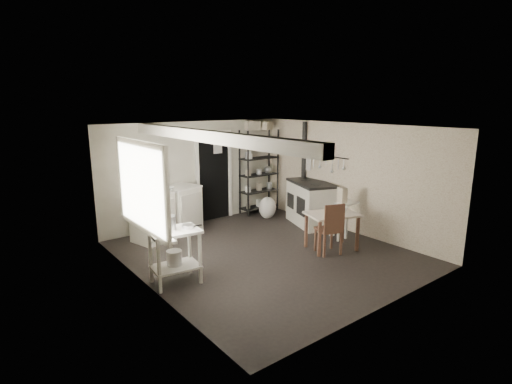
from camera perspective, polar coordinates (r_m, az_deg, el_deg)
floor at (r=7.42m, az=1.44°, el=-8.73°), size 5.00×5.00×0.00m
ceiling at (r=6.91m, az=1.55°, el=9.31°), size 5.00×5.00×0.00m
wall_back at (r=9.11m, az=-8.53°, el=2.72°), size 4.50×0.02×2.30m
wall_front at (r=5.45m, az=18.46°, el=-4.62°), size 4.50×0.02×2.30m
wall_left at (r=5.95m, az=-15.53°, el=-2.97°), size 0.02×5.00×2.30m
wall_right at (r=8.65m, az=13.10°, el=2.00°), size 0.02×5.00×2.30m
window at (r=6.06m, az=-16.20°, el=0.68°), size 0.12×1.76×1.28m
doorway at (r=9.34m, az=-6.01°, el=2.10°), size 0.96×0.10×2.08m
ceiling_beam at (r=6.23m, az=-7.10°, el=7.91°), size 0.18×5.00×0.18m
wallpaper_panel at (r=8.64m, az=13.06°, el=1.99°), size 0.01×5.00×2.30m
utensil_rail at (r=8.93m, az=10.00°, el=5.06°), size 0.06×1.20×0.44m
prep_table at (r=6.25m, az=-11.46°, el=-9.24°), size 0.80×0.62×0.85m
stockpot at (r=6.10m, az=-12.46°, el=-4.48°), size 0.24×0.24×0.25m
saucepan at (r=6.17m, az=-9.72°, el=-5.04°), size 0.24×0.24×0.10m
bucket at (r=6.28m, az=-11.59°, el=-9.29°), size 0.27×0.27×0.25m
base_cabinets at (r=8.39m, az=-12.56°, el=-3.14°), size 1.62×1.01×0.99m
mixing_bowl at (r=8.27m, az=-12.34°, el=0.15°), size 0.30×0.30×0.07m
counter_cup at (r=8.03m, az=-15.01°, el=-0.23°), size 0.13×0.13×0.10m
shelf_rack at (r=9.89m, az=0.43°, el=2.47°), size 0.98×0.39×2.06m
shelf_jar at (r=9.61m, az=-0.82°, el=4.68°), size 0.11×0.11×0.19m
storage_box_a at (r=9.66m, az=-0.50°, el=8.56°), size 0.38×0.35×0.22m
storage_box_b at (r=9.80m, az=1.28°, el=8.51°), size 0.38×0.37×0.19m
stove at (r=9.06m, az=7.77°, el=-1.90°), size 1.06×1.40×0.98m
stovepipe at (r=9.38m, az=6.89°, el=5.77°), size 0.12×0.12×1.42m
side_ledge at (r=8.23m, az=12.74°, el=-3.70°), size 0.51×0.30×0.77m
oats_box at (r=8.05m, az=12.25°, el=0.23°), size 0.18×0.23×0.30m
work_table at (r=7.63m, az=10.74°, el=-5.31°), size 1.08×0.90×0.70m
table_cup at (r=7.65m, az=12.57°, el=-2.03°), size 0.10×0.10×0.09m
chair at (r=7.39m, az=10.33°, el=-5.03°), size 0.51×0.52×0.97m
flour_sack at (r=9.48m, az=1.65°, el=-2.38°), size 0.44×0.38×0.52m
floor_crock at (r=8.49m, az=10.80°, el=-5.60°), size 0.15×0.15×0.15m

